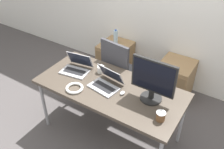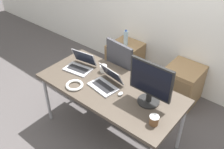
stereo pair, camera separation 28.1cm
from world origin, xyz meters
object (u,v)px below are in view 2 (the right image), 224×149
Objects in this scene: coffee_cup_brown at (154,120)px; cable_coil at (75,85)px; laptop_right at (80,65)px; coffee_cup_white at (103,69)px; office_chair at (128,80)px; water_bottle at (126,38)px; cabinet_right at (182,84)px; monitor at (150,84)px; laptop_left at (106,82)px; mouse at (120,94)px; cabinet_left at (125,60)px.

cable_coil is (-1.02, -0.08, -0.03)m from coffee_cup_brown.
laptop_right reaches higher than coffee_cup_white.
office_chair is 0.78m from water_bottle.
office_chair reaches higher than laptop_right.
office_chair is 0.82m from cabinet_right.
coffee_cup_white is 0.87× the size of coffee_cup_brown.
monitor is at bearing 132.06° from coffee_cup_brown.
laptop_left is 0.29m from coffee_cup_white.
water_bottle is at bearing 124.68° from mouse.
office_chair is 4.06× the size of water_bottle.
office_chair reaches higher than water_bottle.
cabinet_right is 1.59× the size of laptop_left.
laptop_left is at bearing -110.46° from cabinet_right.
cabinet_right is 1.35m from monitor.
laptop_left is 0.76m from coffee_cup_brown.
water_bottle is 0.53× the size of monitor.
cabinet_right is 5.83× the size of coffee_cup_brown.
cabinet_left is 0.41m from water_bottle.
coffee_cup_brown is at bearing -42.29° from office_chair.
water_bottle is 1.16m from laptop_right.
cabinet_right is 8.34× the size of mouse.
monitor reaches higher than laptop_left.
cable_coil is at bearing -158.41° from monitor.
cabinet_right is 1.58× the size of laptop_right.
monitor reaches higher than coffee_cup_brown.
mouse is at bearing -99.98° from cabinet_right.
cabinet_left is 1.45m from laptop_left.
cabinet_left is at bearing 135.00° from coffee_cup_brown.
cabinet_left is at bearing 96.66° from laptop_right.
cabinet_right is (1.07, 0.00, 0.00)m from cabinet_left.
office_chair is 0.81m from laptop_right.
cable_coil is (-0.11, -0.90, 0.39)m from office_chair.
cabinet_left is 1.57m from cable_coil.
cabinet_left is 2.00m from coffee_cup_brown.
cabinet_right is at bearing 80.02° from mouse.
monitor is (1.15, -1.13, 0.73)m from cabinet_left.
laptop_right is 3.68× the size of coffee_cup_brown.
laptop_left reaches higher than coffee_cup_brown.
laptop_left is at bearing -76.65° from office_chair.
coffee_cup_white is at bearing 170.69° from monitor.
cable_coil is (-0.72, -1.45, 0.50)m from cabinet_right.
coffee_cup_white is at bearing 26.67° from laptop_right.
laptop_left is 5.24× the size of mouse.
water_bottle is 1.94m from coffee_cup_brown.
laptop_left reaches higher than cabinet_left.
laptop_left reaches higher than water_bottle.
water_bottle is (0.00, 0.00, 0.41)m from cabinet_left.
mouse is at bearing -26.52° from coffee_cup_white.
laptop_right is at bearing -83.35° from water_bottle.
cable_coil is at bearing -116.42° from cabinet_right.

